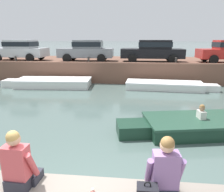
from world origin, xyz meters
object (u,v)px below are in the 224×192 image
Objects in this scene: boat_moored_central_white at (167,86)px; car_left_inner_grey at (87,50)px; motorboat_passing at (215,125)px; person_seated_right at (164,173)px; boat_moored_west_white at (50,83)px; mooring_bollard_west at (16,59)px; car_leftmost_silver at (20,49)px; mooring_bollard_mid at (89,59)px; mooring_bollard_east at (176,60)px; car_centre_black at (153,50)px; person_seated_left at (19,166)px.

car_left_inner_grey reaches higher than boat_moored_central_white.
person_seated_right reaches higher than motorboat_passing.
mooring_bollard_west is (-3.08, 1.61, 1.37)m from boat_moored_west_white.
motorboat_passing is 1.54× the size of car_leftmost_silver.
car_leftmost_silver is 9.15× the size of mooring_bollard_west.
mooring_bollard_west is at bearing 152.39° from boat_moored_west_white.
person_seated_right is (3.65, -12.25, -0.41)m from mooring_bollard_mid.
car_left_inner_grey reaches higher than mooring_bollard_east.
car_centre_black is at bearing 86.51° from person_seated_right.
car_leftmost_silver is 5.16m from car_left_inner_grey.
car_centre_black is 9.88× the size of mooring_bollard_east.
person_seated_right is at bearing -117.40° from motorboat_passing.
car_leftmost_silver is 1.26m from mooring_bollard_west.
car_centre_black is at bearing 0.01° from car_leftmost_silver.
person_seated_right is (-1.60, -10.67, 0.99)m from boat_moored_central_white.
car_leftmost_silver is at bearing 142.06° from motorboat_passing.
mooring_bollard_mid is (0.33, -1.10, -0.61)m from car_left_inner_grey.
car_left_inner_grey is 9.00× the size of mooring_bollard_east.
car_leftmost_silver is 11.49m from mooring_bollard_east.
mooring_bollard_mid is at bearing 127.22° from motorboat_passing.
boat_moored_central_white is at bearing 96.37° from motorboat_passing.
car_centre_black reaches higher than mooring_bollard_west.
boat_moored_west_white is at bearing -158.04° from car_centre_black.
mooring_bollard_west is at bearing -173.62° from car_centre_black.
boat_moored_west_white is 3.85m from car_left_inner_grey.
boat_moored_west_white is at bearing 118.95° from person_seated_right.
car_left_inner_grey reaches higher than boat_moored_west_white.
person_seated_right is at bearing -53.81° from mooring_bollard_west.
mooring_bollard_east reaches higher than motorboat_passing.
mooring_bollard_east is 0.46× the size of person_seated_left.
car_left_inner_grey reaches higher than person_seated_left.
car_left_inner_grey reaches higher than mooring_bollard_west.
mooring_bollard_west reaches higher than person_seated_left.
mooring_bollard_mid is (5.49, -1.09, -0.61)m from car_leftmost_silver.
car_leftmost_silver is (-3.26, 2.70, 1.98)m from boat_moored_west_white.
boat_moored_west_white is 1.40× the size of car_leftmost_silver.
person_seated_left is (-3.76, -10.70, 0.99)m from boat_moored_central_white.
mooring_bollard_mid is 0.46× the size of person_seated_right.
motorboat_passing is 5.08m from person_seated_right.
boat_moored_west_white is 5.91× the size of person_seated_right.
car_leftmost_silver is 4.22× the size of person_seated_right.
car_centre_black reaches higher than mooring_bollard_east.
mooring_bollard_mid reaches higher than person_seated_left.
boat_moored_central_white is 12.53× the size of mooring_bollard_east.
car_left_inner_grey is 9.00× the size of mooring_bollard_mid.
mooring_bollard_west is at bearing 180.00° from mooring_bollard_east.
mooring_bollard_west and mooring_bollard_east have the same top height.
motorboat_passing is at bearing -80.59° from car_centre_black.
car_left_inner_grey is 5.13m from mooring_bollard_west.
car_left_inner_grey is (-6.28, 8.92, 2.00)m from motorboat_passing.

